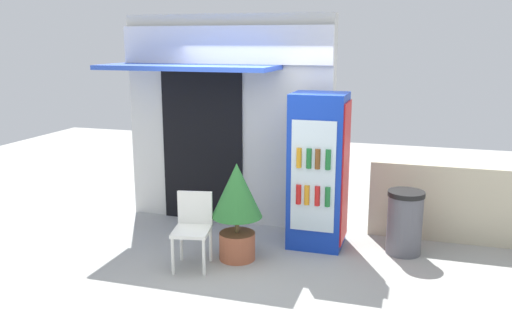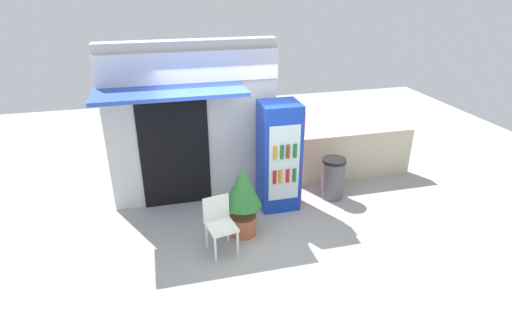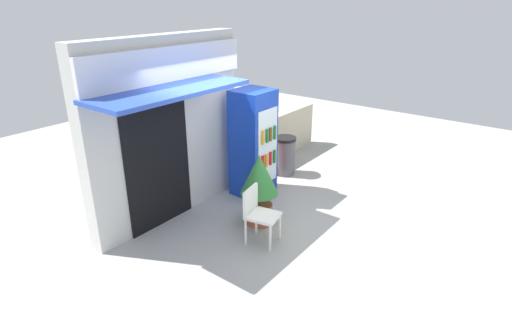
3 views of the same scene
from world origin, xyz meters
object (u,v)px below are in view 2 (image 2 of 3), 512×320
(drink_cooler, at_px, (279,156))
(plastic_chair, at_px, (219,221))
(trash_bin, at_px, (333,178))
(potted_plant_near_shop, at_px, (243,195))

(drink_cooler, xyz_separation_m, plastic_chair, (-1.25, -1.05, -0.47))
(plastic_chair, height_order, trash_bin, plastic_chair)
(potted_plant_near_shop, bearing_deg, trash_bin, 22.17)
(plastic_chair, relative_size, potted_plant_near_shop, 0.72)
(plastic_chair, distance_m, potted_plant_near_shop, 0.57)
(drink_cooler, distance_m, trash_bin, 1.22)
(plastic_chair, bearing_deg, trash_bin, 24.84)
(plastic_chair, xyz_separation_m, trash_bin, (2.32, 1.08, -0.10))
(potted_plant_near_shop, xyz_separation_m, trash_bin, (1.89, 0.77, -0.31))
(potted_plant_near_shop, bearing_deg, drink_cooler, 42.23)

